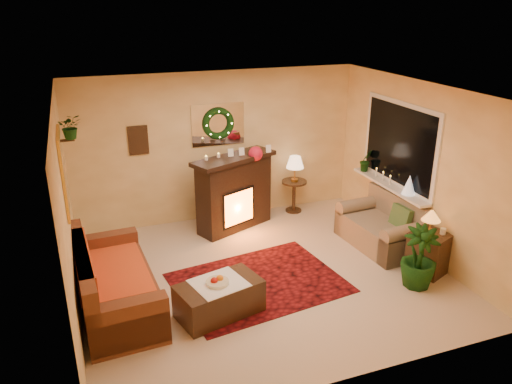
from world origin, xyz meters
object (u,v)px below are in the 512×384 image
object	(u,v)px
loveseat	(381,221)
coffee_table	(219,299)
side_table_round	(294,195)
end_table_square	(429,254)
fireplace	(234,197)
sofa	(115,277)

from	to	relation	value
loveseat	coffee_table	xyz separation A→B (m)	(-2.92, -0.91, -0.21)
side_table_round	end_table_square	world-z (taller)	side_table_round
fireplace	end_table_square	xyz separation A→B (m)	(2.16, -2.39, -0.28)
sofa	coffee_table	size ratio (longest dim) A/B	1.96
sofa	coffee_table	world-z (taller)	sofa
side_table_round	coffee_table	distance (m)	3.45
sofa	side_table_round	distance (m)	3.96
fireplace	loveseat	bearing A→B (deg)	-59.59
loveseat	coffee_table	distance (m)	3.07
sofa	loveseat	world-z (taller)	sofa
loveseat	coffee_table	size ratio (longest dim) A/B	1.35
loveseat	sofa	bearing A→B (deg)	-179.98
fireplace	loveseat	size ratio (longest dim) A/B	0.95
end_table_square	coffee_table	xyz separation A→B (m)	(-3.12, 0.02, -0.06)
loveseat	end_table_square	bearing A→B (deg)	-82.23
coffee_table	sofa	bearing A→B (deg)	138.74
side_table_round	end_table_square	bearing A→B (deg)	-71.06
side_table_round	coffee_table	world-z (taller)	side_table_round
coffee_table	end_table_square	bearing A→B (deg)	-14.71
side_table_round	sofa	bearing A→B (deg)	-148.73
fireplace	coffee_table	bearing A→B (deg)	-135.13
sofa	side_table_round	size ratio (longest dim) A/B	3.39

